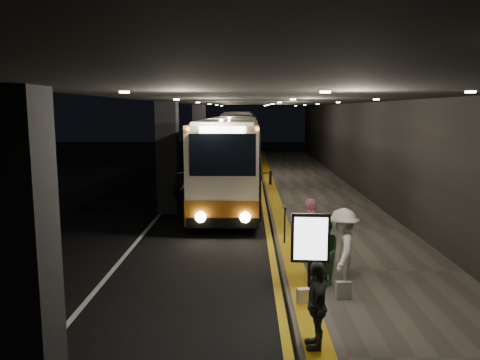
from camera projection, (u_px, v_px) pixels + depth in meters
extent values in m
plane|color=black|center=(195.00, 240.00, 14.73)|extent=(90.00, 90.00, 0.00)
cube|color=silver|center=(166.00, 207.00, 19.71)|extent=(0.12, 50.00, 0.01)
cube|color=gold|center=(264.00, 207.00, 19.64)|extent=(0.18, 50.00, 0.01)
cube|color=#514C44|center=(322.00, 206.00, 19.58)|extent=(4.50, 50.00, 0.15)
cube|color=gold|center=(276.00, 204.00, 19.60)|extent=(0.50, 50.00, 0.01)
cube|color=black|center=(379.00, 136.00, 19.11)|extent=(0.10, 50.00, 6.00)
cube|color=black|center=(21.00, 246.00, 6.52)|extent=(0.80, 0.80, 4.40)
cube|color=black|center=(168.00, 158.00, 18.39)|extent=(0.80, 0.80, 4.40)
cube|color=black|center=(199.00, 139.00, 30.25)|extent=(0.80, 0.80, 4.40)
cube|color=black|center=(269.00, 97.00, 18.95)|extent=(9.00, 50.00, 0.40)
cube|color=beige|center=(230.00, 159.00, 20.21)|extent=(2.44, 11.32, 3.20)
cube|color=brown|center=(230.00, 185.00, 20.39)|extent=(2.46, 11.34, 0.85)
cube|color=black|center=(223.00, 155.00, 14.49)|extent=(2.07, 0.07, 1.32)
cube|color=black|center=(223.00, 222.00, 14.89)|extent=(2.31, 0.27, 0.33)
cylinder|color=black|center=(197.00, 210.00, 16.92)|extent=(0.26, 0.94, 0.94)
cylinder|color=black|center=(255.00, 210.00, 16.88)|extent=(0.26, 0.94, 0.94)
cylinder|color=black|center=(212.00, 180.00, 24.18)|extent=(0.26, 0.94, 0.94)
cylinder|color=black|center=(253.00, 180.00, 24.15)|extent=(0.26, 0.94, 0.94)
sphere|color=#FFEAA5|center=(201.00, 217.00, 14.79)|extent=(0.34, 0.34, 0.34)
sphere|color=#FFEAA5|center=(245.00, 217.00, 14.76)|extent=(0.34, 0.34, 0.34)
cube|color=#FFF2BF|center=(222.00, 130.00, 14.36)|extent=(1.41, 0.06, 0.21)
cube|color=beige|center=(239.00, 140.00, 32.61)|extent=(2.72, 11.28, 3.18)
cube|color=brown|center=(239.00, 157.00, 32.79)|extent=(2.74, 11.31, 0.84)
cube|color=black|center=(237.00, 134.00, 26.93)|extent=(2.06, 0.13, 1.31)
cube|color=black|center=(237.00, 171.00, 27.33)|extent=(2.30, 0.33, 0.33)
cylinder|color=black|center=(221.00, 168.00, 29.34)|extent=(0.26, 0.93, 0.93)
cylinder|color=black|center=(255.00, 168.00, 29.31)|extent=(0.26, 0.93, 0.93)
cylinder|color=black|center=(227.00, 156.00, 36.55)|extent=(0.26, 0.93, 0.93)
cylinder|color=black|center=(253.00, 156.00, 36.51)|extent=(0.26, 0.93, 0.93)
cube|color=beige|center=(240.00, 131.00, 43.32)|extent=(2.72, 11.95, 3.37)
cube|color=brown|center=(240.00, 145.00, 43.50)|extent=(2.74, 11.98, 0.89)
cube|color=black|center=(238.00, 125.00, 37.29)|extent=(2.18, 0.10, 1.39)
cube|color=black|center=(238.00, 154.00, 37.71)|extent=(2.44, 0.30, 0.35)
cylinder|color=black|center=(226.00, 152.00, 39.85)|extent=(0.28, 0.99, 0.99)
cylinder|color=black|center=(252.00, 152.00, 39.81)|extent=(0.28, 0.99, 0.99)
cylinder|color=black|center=(229.00, 145.00, 47.50)|extent=(0.28, 0.99, 0.99)
cylinder|color=black|center=(251.00, 145.00, 47.46)|extent=(0.28, 0.99, 0.99)
imported|color=#DA6587|center=(312.00, 229.00, 12.35)|extent=(0.57, 0.69, 1.61)
imported|color=#457D48|center=(325.00, 252.00, 10.54)|extent=(0.62, 0.82, 1.52)
imported|color=silver|center=(343.00, 250.00, 10.18)|extent=(0.81, 1.27, 1.82)
imported|color=#4B4D50|center=(317.00, 305.00, 7.70)|extent=(0.47, 0.88, 1.49)
cube|color=black|center=(343.00, 290.00, 9.77)|extent=(0.32, 0.15, 0.38)
cube|color=silver|center=(303.00, 296.00, 9.53)|extent=(0.29, 0.21, 0.32)
cylinder|color=black|center=(309.00, 277.00, 10.11)|extent=(0.08, 0.08, 0.68)
cube|color=black|center=(310.00, 238.00, 9.98)|extent=(0.83, 0.14, 1.07)
cube|color=white|center=(311.00, 239.00, 9.92)|extent=(0.70, 0.05, 0.92)
cylinder|color=black|center=(285.00, 225.00, 13.79)|extent=(0.05, 0.05, 1.09)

